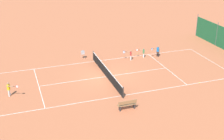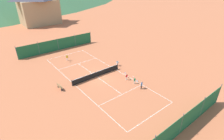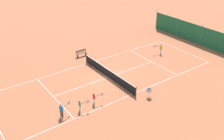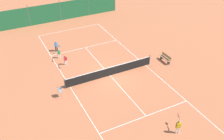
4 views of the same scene
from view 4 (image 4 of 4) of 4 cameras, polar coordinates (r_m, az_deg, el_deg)
ground_plane at (r=25.54m, az=-0.43°, el=-1.19°), size 600.00×600.00×0.00m
court_line_markings at (r=25.54m, az=-0.43°, el=-1.18°), size 8.25×23.85×0.01m
tennis_net at (r=25.26m, az=-0.44°, el=-0.25°), size 9.18×0.08×1.06m
windscreen_fence_near at (r=37.96m, az=-11.23°, el=12.40°), size 17.28×0.08×2.90m
player_far_baseline at (r=29.95m, az=-12.05°, el=5.24°), size 0.40×1.08×1.26m
player_near_baseline at (r=19.90m, az=14.25°, el=-11.60°), size 0.75×0.95×1.28m
player_near_service at (r=27.22m, az=-10.13°, el=2.26°), size 0.53×0.93×1.12m
player_far_service at (r=28.53m, az=-11.54°, el=3.60°), size 0.53×0.90×1.09m
tennis_ball_mid_court at (r=27.12m, az=-3.72°, el=1.08°), size 0.07×0.07×0.07m
tennis_ball_by_net_right at (r=28.58m, az=-14.01°, el=1.89°), size 0.07×0.07×0.07m
tennis_ball_alley_right at (r=33.09m, az=0.01°, el=7.45°), size 0.07×0.07×0.07m
ball_hopper at (r=22.95m, az=-11.24°, el=-4.45°), size 0.36×0.36×0.89m
courtside_bench at (r=28.02m, az=11.59°, el=2.56°), size 0.36×1.50×0.84m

